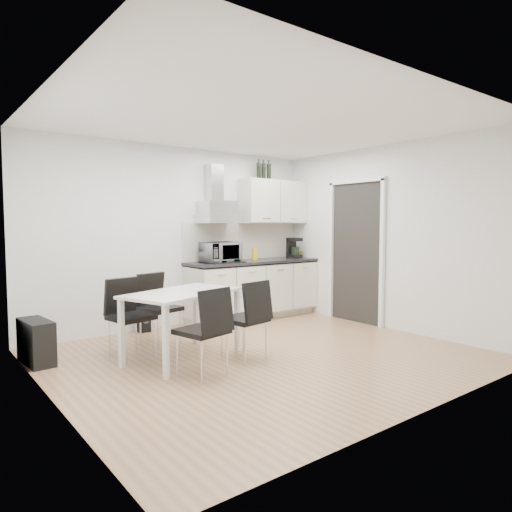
{
  "coord_description": "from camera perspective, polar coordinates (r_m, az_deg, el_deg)",
  "views": [
    {
      "loc": [
        -3.18,
        -3.96,
        1.48
      ],
      "look_at": [
        0.19,
        0.39,
        1.1
      ],
      "focal_mm": 32.0,
      "sensor_mm": 36.0,
      "label": 1
    }
  ],
  "objects": [
    {
      "name": "ceiling",
      "position": [
        5.2,
        1.04,
        16.38
      ],
      "size": [
        4.5,
        4.5,
        0.0
      ],
      "primitive_type": "plane",
      "color": "white",
      "rests_on": "wall_back"
    },
    {
      "name": "wall_left",
      "position": [
        4.08,
        -24.51,
        1.04
      ],
      "size": [
        0.1,
        4.0,
        2.6
      ],
      "primitive_type": "cube",
      "color": "white",
      "rests_on": "ground"
    },
    {
      "name": "dining_table",
      "position": [
        5.08,
        -9.16,
        -5.43
      ],
      "size": [
        1.44,
        1.11,
        0.75
      ],
      "rotation": [
        0.0,
        0.0,
        0.34
      ],
      "color": "white",
      "rests_on": "ground"
    },
    {
      "name": "chair_far_left",
      "position": [
        5.3,
        -15.33,
        -7.52
      ],
      "size": [
        0.52,
        0.57,
        0.88
      ],
      "primitive_type": null,
      "rotation": [
        0.0,
        0.0,
        3.32
      ],
      "color": "black",
      "rests_on": "ground"
    },
    {
      "name": "chair_far_right",
      "position": [
        5.75,
        -11.89,
        -6.56
      ],
      "size": [
        0.54,
        0.58,
        0.88
      ],
      "primitive_type": null,
      "rotation": [
        0.0,
        0.0,
        3.36
      ],
      "color": "black",
      "rests_on": "ground"
    },
    {
      "name": "ground",
      "position": [
        5.29,
        1.0,
        -12.29
      ],
      "size": [
        4.5,
        4.5,
        0.0
      ],
      "primitive_type": "plane",
      "color": "#AA8059",
      "rests_on": "ground"
    },
    {
      "name": "kitchenette",
      "position": [
        7.21,
        -0.26,
        -1.21
      ],
      "size": [
        2.22,
        0.64,
        2.52
      ],
      "color": "beige",
      "rests_on": "ground"
    },
    {
      "name": "guitar_amp",
      "position": [
        5.46,
        -25.77,
        -9.63
      ],
      "size": [
        0.3,
        0.58,
        0.47
      ],
      "rotation": [
        0.0,
        0.0,
        0.09
      ],
      "color": "black",
      "rests_on": "ground"
    },
    {
      "name": "chair_near_right",
      "position": [
        5.01,
        -1.51,
        -8.03
      ],
      "size": [
        0.52,
        0.57,
        0.88
      ],
      "primitive_type": null,
      "rotation": [
        0.0,
        0.0,
        0.18
      ],
      "color": "black",
      "rests_on": "ground"
    },
    {
      "name": "floor_speaker",
      "position": [
        6.54,
        -13.85,
        -7.99
      ],
      "size": [
        0.18,
        0.17,
        0.28
      ],
      "primitive_type": "cube",
      "rotation": [
        0.0,
        0.0,
        -0.14
      ],
      "color": "black",
      "rests_on": "ground"
    },
    {
      "name": "doorway",
      "position": [
        7.04,
        12.32,
        0.37
      ],
      "size": [
        0.08,
        1.04,
        2.1
      ],
      "primitive_type": "cube",
      "color": "white",
      "rests_on": "ground"
    },
    {
      "name": "wall_front",
      "position": [
        3.74,
        20.56,
        0.91
      ],
      "size": [
        4.5,
        0.1,
        2.6
      ],
      "primitive_type": "cube",
      "color": "white",
      "rests_on": "ground"
    },
    {
      "name": "wall_back",
      "position": [
        6.76,
        -9.65,
        2.38
      ],
      "size": [
        4.5,
        0.1,
        2.6
      ],
      "primitive_type": "cube",
      "color": "white",
      "rests_on": "ground"
    },
    {
      "name": "chair_near_left",
      "position": [
        4.51,
        -6.78,
        -9.42
      ],
      "size": [
        0.54,
        0.58,
        0.88
      ],
      "primitive_type": null,
      "rotation": [
        0.0,
        0.0,
        0.22
      ],
      "color": "black",
      "rests_on": "ground"
    },
    {
      "name": "wall_right",
      "position": [
        6.72,
        16.17,
        2.27
      ],
      "size": [
        0.1,
        4.0,
        2.6
      ],
      "primitive_type": "cube",
      "color": "white",
      "rests_on": "ground"
    }
  ]
}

